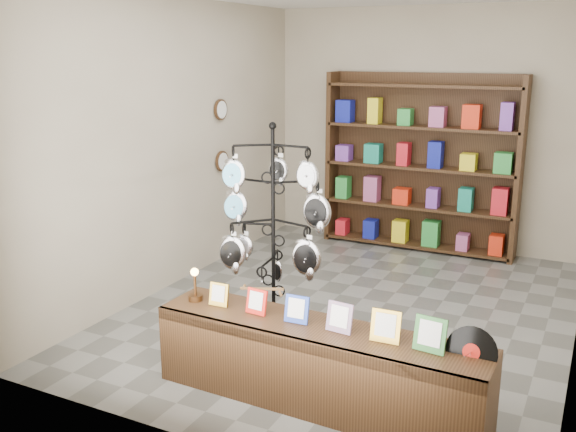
{
  "coord_description": "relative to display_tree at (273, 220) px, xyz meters",
  "views": [
    {
      "loc": [
        2.07,
        -5.52,
        2.46
      ],
      "look_at": [
        -0.2,
        -1.0,
        1.15
      ],
      "focal_mm": 40.0,
      "sensor_mm": 36.0,
      "label": 1
    }
  ],
  "objects": [
    {
      "name": "ground",
      "position": [
        0.34,
        1.0,
        -1.1
      ],
      "size": [
        5.0,
        5.0,
        0.0
      ],
      "primitive_type": "plane",
      "color": "slate",
      "rests_on": "ground"
    },
    {
      "name": "back_shelving",
      "position": [
        0.34,
        3.29,
        -0.07
      ],
      "size": [
        2.42,
        0.36,
        2.2
      ],
      "color": "black",
      "rests_on": "ground"
    },
    {
      "name": "front_shelf",
      "position": [
        0.74,
        -0.73,
        -0.8
      ],
      "size": [
        2.43,
        0.56,
        0.85
      ],
      "rotation": [
        0.0,
        0.0,
        -0.03
      ],
      "color": "black",
      "rests_on": "ground"
    },
    {
      "name": "wall_clocks",
      "position": [
        -1.63,
        1.8,
        0.4
      ],
      "size": [
        0.03,
        0.24,
        0.84
      ],
      "color": "black",
      "rests_on": "ground"
    },
    {
      "name": "room_envelope",
      "position": [
        0.34,
        1.0,
        0.75
      ],
      "size": [
        5.0,
        5.0,
        5.0
      ],
      "color": "#B7AB93",
      "rests_on": "ground"
    },
    {
      "name": "display_tree",
      "position": [
        0.0,
        0.0,
        0.0
      ],
      "size": [
        1.01,
        1.0,
        1.91
      ],
      "rotation": [
        0.0,
        0.0,
        0.3
      ],
      "color": "black",
      "rests_on": "ground"
    }
  ]
}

